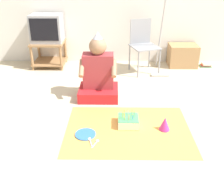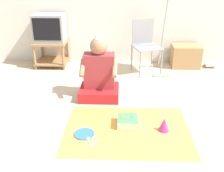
% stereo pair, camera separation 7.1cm
% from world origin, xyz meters
% --- Properties ---
extents(ground_plane, '(16.00, 16.00, 0.00)m').
position_xyz_m(ground_plane, '(0.00, 0.00, 0.00)').
color(ground_plane, beige).
extents(tv_stand, '(0.56, 0.51, 0.44)m').
position_xyz_m(tv_stand, '(-1.45, 1.94, 0.26)').
color(tv_stand, '#997047').
rests_on(tv_stand, ground_plane).
extents(tv, '(0.52, 0.40, 0.46)m').
position_xyz_m(tv, '(-1.45, 1.95, 0.67)').
color(tv, '#99999E').
rests_on(tv, tv_stand).
extents(folding_chair, '(0.53, 0.53, 0.86)m').
position_xyz_m(folding_chair, '(0.17, 1.73, 0.50)').
color(folding_chair, gray).
rests_on(folding_chair, ground_plane).
extents(cardboard_box_stack, '(0.49, 0.37, 0.38)m').
position_xyz_m(cardboard_box_stack, '(0.91, 1.97, 0.19)').
color(cardboard_box_stack, '#A87F51').
rests_on(cardboard_box_stack, ground_plane).
extents(dust_mop, '(0.28, 0.50, 1.28)m').
position_xyz_m(dust_mop, '(0.45, 1.60, 0.38)').
color(dust_mop, '#B2ADA3').
rests_on(dust_mop, ground_plane).
extents(book_pile, '(0.19, 0.15, 0.07)m').
position_xyz_m(book_pile, '(1.33, 1.92, 0.03)').
color(book_pile, '#60936B').
rests_on(book_pile, ground_plane).
extents(person_seated, '(0.52, 0.44, 0.89)m').
position_xyz_m(person_seated, '(-0.51, 0.74, 0.31)').
color(person_seated, red).
rests_on(person_seated, ground_plane).
extents(party_cloth, '(1.36, 0.99, 0.01)m').
position_xyz_m(party_cloth, '(-0.14, -0.07, 0.00)').
color(party_cloth, '#EFA84C').
rests_on(party_cloth, ground_plane).
extents(birthday_cake, '(0.23, 0.23, 0.17)m').
position_xyz_m(birthday_cake, '(-0.14, 0.03, 0.05)').
color(birthday_cake, '#F4E0C6').
rests_on(birthday_cake, party_cloth).
extents(party_hat_blue, '(0.12, 0.12, 0.15)m').
position_xyz_m(party_hat_blue, '(0.26, -0.06, 0.08)').
color(party_hat_blue, '#CC338C').
rests_on(party_hat_blue, party_cloth).
extents(paper_plate, '(0.22, 0.22, 0.01)m').
position_xyz_m(paper_plate, '(-0.60, -0.17, 0.01)').
color(paper_plate, blue).
rests_on(paper_plate, party_cloth).
extents(plastic_spoon_near, '(0.06, 0.14, 0.01)m').
position_xyz_m(plastic_spoon_near, '(-0.54, -0.27, 0.01)').
color(plastic_spoon_near, white).
rests_on(plastic_spoon_near, party_cloth).
extents(plastic_spoon_far, '(0.07, 0.14, 0.01)m').
position_xyz_m(plastic_spoon_far, '(-0.47, -0.30, 0.01)').
color(plastic_spoon_far, white).
rests_on(plastic_spoon_far, party_cloth).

